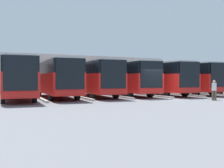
{
  "coord_description": "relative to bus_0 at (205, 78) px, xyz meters",
  "views": [
    {
      "loc": [
        14.36,
        18.89,
        1.72
      ],
      "look_at": [
        1.62,
        -5.54,
        1.19
      ],
      "focal_mm": 45.0,
      "sensor_mm": 36.0,
      "label": 1
    }
  ],
  "objects": [
    {
      "name": "curb_divider_5",
      "position": [
        19.67,
        1.22,
        -1.78
      ],
      "size": [
        0.97,
        7.23,
        0.15
      ],
      "primitive_type": "cube",
      "rotation": [
        0.0,
        0.0,
        -0.1
      ],
      "color": "#B2B2AD",
      "rests_on": "ground_plane"
    },
    {
      "name": "bus_6",
      "position": [
        21.47,
        0.43,
        0.0
      ],
      "size": [
        3.51,
        11.31,
        3.33
      ],
      "rotation": [
        0.0,
        0.0,
        -0.1
      ],
      "color": "red",
      "rests_on": "ground_plane"
    },
    {
      "name": "curb_divider_2",
      "position": [
        8.94,
        1.83,
        -1.78
      ],
      "size": [
        0.97,
        7.23,
        0.15
      ],
      "primitive_type": "cube",
      "rotation": [
        0.0,
        0.0,
        -0.1
      ],
      "color": "#B2B2AD",
      "rests_on": "ground_plane"
    },
    {
      "name": "bus_0",
      "position": [
        0.0,
        0.0,
        0.0
      ],
      "size": [
        3.51,
        11.31,
        3.33
      ],
      "rotation": [
        0.0,
        0.0,
        -0.1
      ],
      "color": "red",
      "rests_on": "ground_plane"
    },
    {
      "name": "bus_3",
      "position": [
        10.73,
        -0.48,
        0.0
      ],
      "size": [
        3.51,
        11.31,
        3.33
      ],
      "rotation": [
        0.0,
        0.0,
        -0.1
      ],
      "color": "red",
      "rests_on": "ground_plane"
    },
    {
      "name": "bus_1",
      "position": [
        3.58,
        0.33,
        0.0
      ],
      "size": [
        3.51,
        11.31,
        3.33
      ],
      "rotation": [
        0.0,
        0.0,
        -0.1
      ],
      "color": "red",
      "rests_on": "ground_plane"
    },
    {
      "name": "bus_5",
      "position": [
        17.89,
        -0.43,
        0.0
      ],
      "size": [
        3.51,
        11.31,
        3.33
      ],
      "rotation": [
        0.0,
        0.0,
        -0.1
      ],
      "color": "red",
      "rests_on": "ground_plane"
    },
    {
      "name": "ground_plane",
      "position": [
        10.73,
        5.42,
        -1.85
      ],
      "size": [
        600.0,
        600.0,
        0.0
      ],
      "primitive_type": "plane",
      "color": "slate"
    },
    {
      "name": "pedestrian",
      "position": [
        7.67,
        8.39,
        -0.99
      ],
      "size": [
        0.5,
        0.5,
        1.59
      ],
      "rotation": [
        0.0,
        0.0,
        5.4
      ],
      "color": "brown",
      "rests_on": "ground_plane"
    },
    {
      "name": "bus_4",
      "position": [
        14.31,
        -0.55,
        0.0
      ],
      "size": [
        3.51,
        11.31,
        3.33
      ],
      "rotation": [
        0.0,
        0.0,
        -0.1
      ],
      "color": "red",
      "rests_on": "ground_plane"
    },
    {
      "name": "curb_divider_1",
      "position": [
        5.36,
        1.97,
        -1.78
      ],
      "size": [
        0.97,
        7.23,
        0.15
      ],
      "primitive_type": "cube",
      "rotation": [
        0.0,
        0.0,
        -0.1
      ],
      "color": "#B2B2AD",
      "rests_on": "ground_plane"
    },
    {
      "name": "curb_divider_4",
      "position": [
        16.1,
        1.1,
        -1.78
      ],
      "size": [
        0.97,
        7.23,
        0.15
      ],
      "primitive_type": "cube",
      "rotation": [
        0.0,
        0.0,
        -0.1
      ],
      "color": "#B2B2AD",
      "rests_on": "ground_plane"
    },
    {
      "name": "curb_divider_0",
      "position": [
        1.79,
        1.64,
        -1.78
      ],
      "size": [
        0.97,
        7.23,
        0.15
      ],
      "primitive_type": "cube",
      "rotation": [
        0.0,
        0.0,
        -0.1
      ],
      "color": "#B2B2AD",
      "rests_on": "ground_plane"
    },
    {
      "name": "bus_2",
      "position": [
        7.16,
        0.19,
        0.0
      ],
      "size": [
        3.51,
        11.31,
        3.33
      ],
      "rotation": [
        0.0,
        0.0,
        -0.1
      ],
      "color": "red",
      "rests_on": "ground_plane"
    },
    {
      "name": "station_building",
      "position": [
        10.73,
        -15.07,
        0.59
      ],
      "size": [
        25.37,
        11.86,
        4.81
      ],
      "color": "beige",
      "rests_on": "ground_plane"
    },
    {
      "name": "curb_divider_3",
      "position": [
        12.52,
        1.17,
        -1.78
      ],
      "size": [
        0.97,
        7.23,
        0.15
      ],
      "primitive_type": "cube",
      "rotation": [
        0.0,
        0.0,
        -0.1
      ],
      "color": "#B2B2AD",
      "rests_on": "ground_plane"
    }
  ]
}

